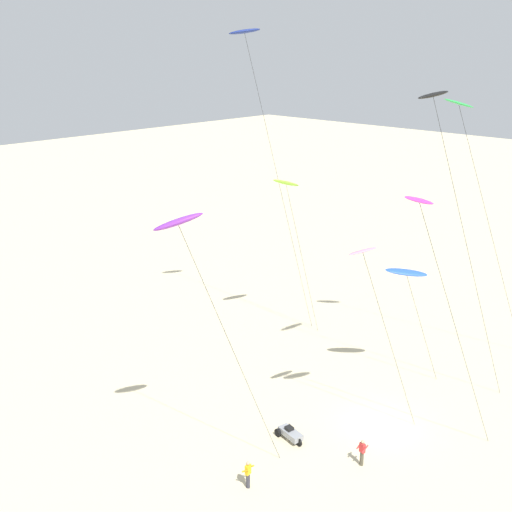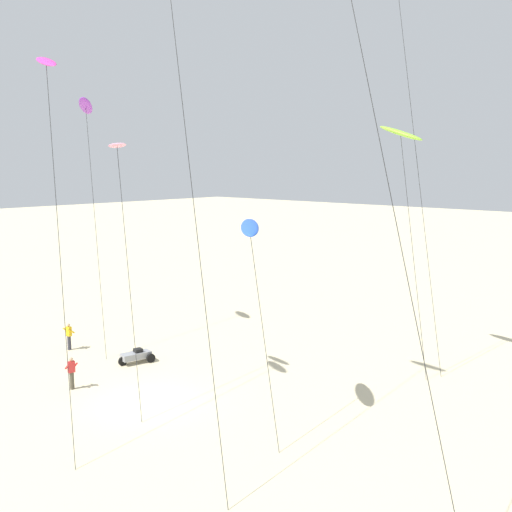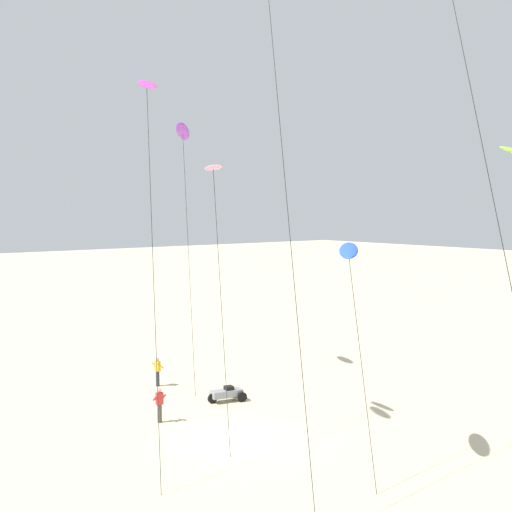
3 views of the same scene
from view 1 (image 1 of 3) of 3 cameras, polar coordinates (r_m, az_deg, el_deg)
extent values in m
plane|color=beige|center=(43.56, 10.93, -14.39)|extent=(260.00, 260.00, 0.00)
ellipsoid|color=green|center=(45.88, 17.40, 12.70)|extent=(1.97, 1.81, 0.76)
cylinder|color=#262626|center=(50.17, 20.07, 1.45)|extent=(7.34, 3.62, 19.38)
ellipsoid|color=navy|center=(49.05, -1.02, 19.13)|extent=(2.26, 1.92, 0.65)
cylinder|color=#262626|center=(51.39, 2.23, 5.55)|extent=(5.41, 2.67, 23.88)
ellipsoid|color=pink|center=(36.70, 9.36, 0.43)|extent=(2.05, 1.01, 0.35)
cylinder|color=#262626|center=(40.05, 11.73, -7.59)|extent=(4.04, 2.00, 12.13)
ellipsoid|color=#D8339E|center=(33.92, 14.16, 4.76)|extent=(2.35, 0.94, 0.95)
cylinder|color=#262626|center=(38.26, 17.25, -6.47)|extent=(5.77, 2.85, 15.62)
ellipsoid|color=purple|center=(31.93, -6.87, 3.00)|extent=(2.50, 2.20, 1.22)
cylinder|color=#262626|center=(35.34, -1.98, -8.43)|extent=(5.02, 2.48, 14.82)
ellipsoid|color=blue|center=(44.49, 13.09, -1.41)|extent=(2.65, 2.57, 0.83)
cylinder|color=#262626|center=(46.97, 14.38, -6.20)|extent=(2.95, 1.46, 8.53)
ellipsoid|color=black|center=(38.78, 15.32, 13.51)|extent=(2.43, 1.11, 0.60)
cylinder|color=#262626|center=(43.01, 18.30, -0.39)|extent=(6.80, 3.36, 20.38)
ellipsoid|color=#8CD833|center=(50.24, 2.67, 6.44)|extent=(2.80, 0.91, 1.15)
cylinder|color=#262626|center=(52.57, 4.13, -0.43)|extent=(2.82, 1.40, 12.86)
cylinder|color=#4C4738|center=(39.66, 9.27, -17.16)|extent=(0.22, 0.22, 0.88)
cube|color=red|center=(39.24, 9.33, -16.29)|extent=(0.26, 0.37, 0.58)
sphere|color=tan|center=(39.02, 9.36, -15.81)|extent=(0.20, 0.20, 0.20)
cylinder|color=red|center=(39.09, 9.57, -16.37)|extent=(0.51, 0.18, 0.39)
cylinder|color=red|center=(39.34, 9.10, -16.10)|extent=(0.51, 0.18, 0.39)
cylinder|color=#33333D|center=(37.59, -0.71, -19.15)|extent=(0.22, 0.22, 0.88)
cube|color=gold|center=(37.15, -0.71, -18.25)|extent=(0.37, 0.25, 0.58)
sphere|color=tan|center=(36.92, -0.71, -17.76)|extent=(0.20, 0.20, 0.20)
cylinder|color=gold|center=(36.98, -0.92, -18.36)|extent=(0.17, 0.51, 0.39)
cylinder|color=gold|center=(37.27, -0.50, -18.03)|extent=(0.17, 0.51, 0.39)
cube|color=gray|center=(41.32, 3.06, -15.30)|extent=(1.02, 1.80, 0.36)
cube|color=black|center=(41.26, 2.93, -14.89)|extent=(0.52, 0.52, 0.20)
cylinder|color=black|center=(40.90, 3.78, -16.02)|extent=(0.22, 0.53, 0.52)
cylinder|color=black|center=(42.13, 2.94, -14.86)|extent=(0.22, 0.53, 0.52)
cylinder|color=black|center=(41.66, 1.91, -15.27)|extent=(0.22, 0.53, 0.52)
camera|label=2|loc=(55.00, 39.90, 1.37)|focal=41.98mm
camera|label=3|loc=(57.23, 41.36, 0.63)|focal=48.63mm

